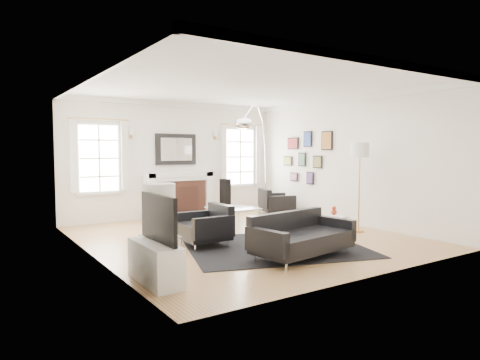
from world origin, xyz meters
TOP-DOWN VIEW (x-y plane):
  - floor at (0.00, 0.00)m, footprint 6.00×6.00m
  - back_wall at (0.00, 3.00)m, footprint 5.50×0.04m
  - front_wall at (0.00, -3.00)m, footprint 5.50×0.04m
  - left_wall at (-2.75, 0.00)m, footprint 0.04×6.00m
  - right_wall at (2.75, 0.00)m, footprint 0.04×6.00m
  - ceiling at (0.00, 0.00)m, footprint 5.50×6.00m
  - crown_molding at (0.00, 0.00)m, footprint 5.50×6.00m
  - fireplace at (0.00, 2.79)m, footprint 1.70×0.69m
  - mantel_mirror at (0.00, 2.95)m, footprint 1.05×0.07m
  - window_left at (-1.85, 2.95)m, footprint 1.24×0.15m
  - window_right at (1.85, 2.95)m, footprint 1.24×0.15m
  - gallery_wall at (2.72, 1.30)m, footprint 0.04×1.73m
  - tv_unit at (-2.44, -1.70)m, footprint 0.35×1.00m
  - area_rug at (-0.02, -0.97)m, footprint 3.47×3.17m
  - sofa at (-0.11, -1.71)m, footprint 1.79×1.02m
  - armchair_left at (-0.91, -0.23)m, footprint 0.80×0.88m
  - armchair_right at (2.15, 1.81)m, footprint 0.93×0.99m
  - coffee_table at (0.46, 1.10)m, footprint 0.91×0.91m
  - side_table_left at (-2.20, -1.25)m, footprint 0.44×0.44m
  - nesting_table at (1.03, -1.29)m, footprint 0.43×0.36m
  - gourd_lamp at (-2.20, -1.25)m, footprint 0.44×0.44m
  - orange_vase at (1.03, -1.29)m, footprint 0.10×0.10m
  - arc_floor_lamp at (1.39, 1.57)m, footprint 1.95×1.81m
  - stick_floor_lamp at (2.20, -0.83)m, footprint 0.36×0.36m
  - speaker_tower at (0.76, 1.91)m, footprint 0.21×0.21m

SIDE VIEW (x-z plane):
  - floor at x=0.00m, z-range 0.00..0.00m
  - area_rug at x=-0.02m, z-range 0.00..0.01m
  - sofa at x=-0.11m, z-range 0.02..0.58m
  - armchair_right at x=2.15m, z-range 0.03..0.58m
  - armchair_left at x=-0.91m, z-range 0.03..0.61m
  - tv_unit at x=-2.44m, z-range -0.22..0.87m
  - nesting_table at x=1.03m, z-range 0.13..0.60m
  - coffee_table at x=0.46m, z-range 0.17..0.57m
  - side_table_left at x=-2.20m, z-range 0.14..0.63m
  - speaker_tower at x=0.76m, z-range 0.00..0.96m
  - fireplace at x=0.00m, z-range -0.01..1.10m
  - orange_vase at x=1.03m, z-range 0.48..0.65m
  - gourd_lamp at x=-2.20m, z-range 0.54..1.24m
  - back_wall at x=0.00m, z-range 0.00..2.80m
  - front_wall at x=0.00m, z-range 0.00..2.80m
  - left_wall at x=-2.75m, z-range 0.00..2.80m
  - right_wall at x=2.75m, z-range 0.00..2.80m
  - window_left at x=-1.85m, z-range 0.65..2.27m
  - window_right at x=1.85m, z-range 0.65..2.27m
  - arc_floor_lamp at x=1.39m, z-range 0.11..2.87m
  - gallery_wall at x=2.72m, z-range 0.89..2.18m
  - stick_floor_lamp at x=2.20m, z-range 0.65..2.43m
  - mantel_mirror at x=0.00m, z-range 1.27..2.02m
  - crown_molding at x=0.00m, z-range 2.68..2.80m
  - ceiling at x=0.00m, z-range 2.79..2.81m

